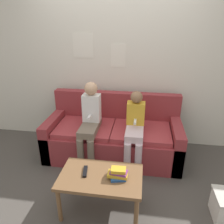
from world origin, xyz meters
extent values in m
plane|color=#4C4742|center=(0.00, 0.00, 0.00)|extent=(10.00, 10.00, 0.00)
cube|color=silver|center=(0.00, 1.04, 1.30)|extent=(8.00, 0.06, 2.60)
cube|color=white|center=(-0.53, 1.01, 1.54)|extent=(0.31, 0.00, 0.36)
cube|color=white|center=(0.00, 1.01, 1.40)|extent=(0.22, 0.00, 0.34)
cube|color=maroon|center=(0.00, 0.49, 0.21)|extent=(1.92, 0.83, 0.42)
cube|color=maroon|center=(0.00, 0.84, 0.65)|extent=(1.92, 0.14, 0.47)
cube|color=maroon|center=(-0.89, 0.49, 0.29)|extent=(0.14, 0.83, 0.58)
cube|color=maroon|center=(0.89, 0.49, 0.29)|extent=(0.14, 0.83, 0.58)
cube|color=#A1343A|center=(-0.41, 0.46, 0.45)|extent=(0.80, 0.67, 0.07)
cube|color=#A1343A|center=(0.41, 0.46, 0.45)|extent=(0.80, 0.67, 0.07)
cube|color=brown|center=(0.02, -0.53, 0.42)|extent=(0.84, 0.52, 0.04)
cylinder|color=brown|center=(-0.36, -0.75, 0.20)|extent=(0.04, 0.04, 0.40)
cylinder|color=brown|center=(0.40, -0.75, 0.20)|extent=(0.04, 0.04, 0.40)
cylinder|color=brown|center=(-0.36, -0.31, 0.20)|extent=(0.04, 0.04, 0.40)
cylinder|color=brown|center=(0.40, -0.31, 0.20)|extent=(0.04, 0.04, 0.40)
cylinder|color=#756656|center=(-0.37, 0.05, 0.24)|extent=(0.09, 0.09, 0.49)
cylinder|color=#756656|center=(-0.23, 0.05, 0.24)|extent=(0.09, 0.09, 0.49)
cube|color=#756656|center=(-0.30, 0.32, 0.53)|extent=(0.23, 0.51, 0.09)
cube|color=white|center=(-0.30, 0.46, 0.77)|extent=(0.24, 0.16, 0.38)
sphere|color=tan|center=(-0.30, 0.46, 1.05)|extent=(0.18, 0.18, 0.18)
cube|color=white|center=(-0.30, 0.31, 0.69)|extent=(0.03, 0.12, 0.03)
cylinder|color=silver|center=(0.25, 0.05, 0.24)|extent=(0.09, 0.09, 0.49)
cylinder|color=silver|center=(0.39, 0.05, 0.24)|extent=(0.09, 0.09, 0.49)
cube|color=silver|center=(0.32, 0.32, 0.53)|extent=(0.23, 0.51, 0.09)
cube|color=gold|center=(0.32, 0.46, 0.73)|extent=(0.24, 0.16, 0.30)
sphere|color=#8C6647|center=(0.32, 0.46, 0.96)|extent=(0.16, 0.16, 0.16)
cube|color=white|center=(0.32, 0.31, 0.67)|extent=(0.03, 0.12, 0.03)
cube|color=black|center=(-0.15, -0.50, 0.45)|extent=(0.07, 0.17, 0.02)
cube|color=#23519E|center=(0.20, -0.53, 0.45)|extent=(0.18, 0.18, 0.02)
cube|color=gold|center=(0.20, -0.53, 0.48)|extent=(0.20, 0.11, 0.03)
cube|color=#7A3389|center=(0.21, -0.53, 0.51)|extent=(0.18, 0.13, 0.02)
cube|color=gold|center=(0.20, -0.53, 0.53)|extent=(0.15, 0.10, 0.03)
camera|label=1|loc=(0.40, -2.28, 1.92)|focal=35.00mm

